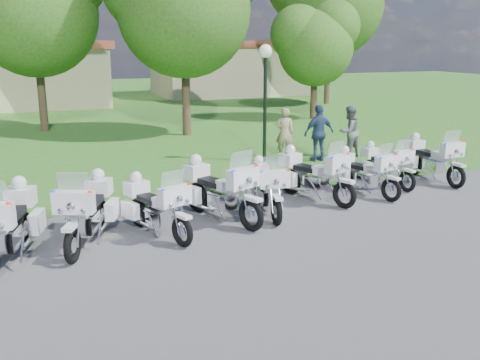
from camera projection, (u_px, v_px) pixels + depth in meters
name	position (u px, v px, depth m)	size (l,w,h in m)	color
ground	(244.00, 238.00, 11.31)	(100.00, 100.00, 0.00)	#57575C
grass_lawn	(91.00, 104.00, 35.57)	(100.00, 48.00, 0.01)	#336C22
motorcycle_0	(9.00, 224.00, 9.98)	(1.34, 2.57, 1.78)	black
motorcycle_1	(88.00, 210.00, 10.90)	(1.46, 2.37, 1.70)	black
motorcycle_2	(155.00, 206.00, 11.39)	(1.26, 2.20, 1.55)	black
motorcycle_3	(218.00, 189.00, 12.34)	(1.45, 2.48, 1.75)	black
motorcycle_4	(266.00, 187.00, 12.87)	(0.99, 2.30, 1.55)	black
motorcycle_5	(312.00, 174.00, 13.91)	(1.38, 2.36, 1.67)	black
motorcycle_6	(364.00, 171.00, 14.47)	(1.11, 2.18, 1.50)	black
motorcycle_7	(385.00, 164.00, 15.44)	(0.83, 2.14, 1.44)	black
motorcycle_8	(431.00, 158.00, 15.90)	(0.82, 2.42, 1.62)	black
lamp_post	(265.00, 74.00, 17.78)	(0.44, 0.44, 3.95)	black
tree_1	(32.00, 0.00, 23.41)	(6.55, 5.59, 8.74)	#38281C
tree_3	(315.00, 41.00, 27.86)	(4.62, 3.94, 6.16)	#38281C
building_east	(229.00, 68.00, 41.71)	(11.44, 7.28, 4.10)	#BCAF88
bystander_a	(285.00, 133.00, 18.93)	(0.65, 0.43, 1.79)	tan
bystander_b	(349.00, 132.00, 19.01)	(0.90, 0.70, 1.84)	slate
bystander_c	(319.00, 133.00, 18.37)	(1.15, 0.48, 1.95)	navy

